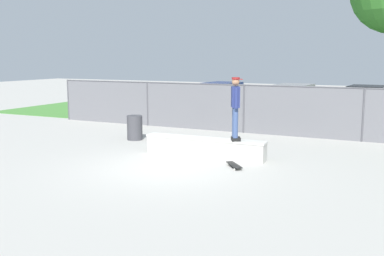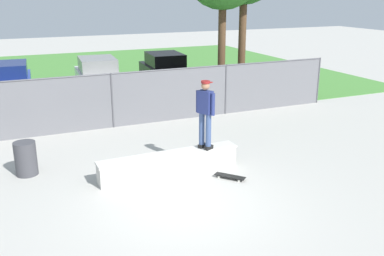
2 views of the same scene
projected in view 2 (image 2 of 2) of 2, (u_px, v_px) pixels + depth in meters
ground_plane at (183, 205)px, 9.79m from camera, size 80.00×80.00×0.00m
grass_strip at (69, 77)px, 24.38m from camera, size 29.83×20.00×0.02m
concrete_ledge at (170, 163)px, 11.38m from camera, size 3.82×0.56×0.58m
skateboarder at (205, 111)px, 11.31m from camera, size 0.40×0.55×1.84m
skateboard at (230, 176)px, 11.12m from camera, size 0.67×0.74×0.09m
chainlink_fence at (112, 98)px, 15.07m from camera, size 17.90×0.07×1.94m
car_blue at (9, 82)px, 18.78m from camera, size 2.25×4.32×1.66m
car_white at (98, 76)px, 20.23m from camera, size 2.25×4.32×1.66m
car_black at (166, 70)px, 21.74m from camera, size 2.25×4.32×1.66m
trash_bin at (26, 158)px, 11.29m from camera, size 0.56×0.56×0.89m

